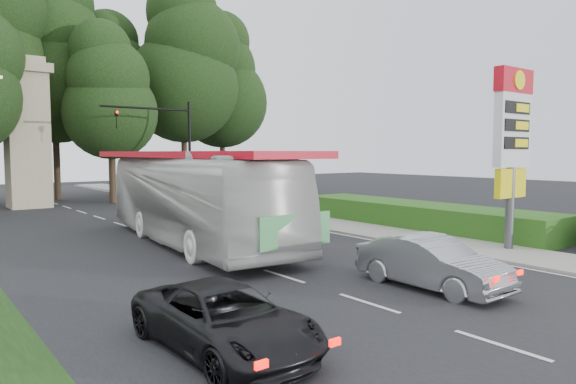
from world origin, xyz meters
TOP-DOWN VIEW (x-y plane):
  - ground at (0.00, 0.00)m, footprint 120.00×120.00m
  - road_surface at (0.00, 12.00)m, footprint 14.00×80.00m
  - sidewalk_right at (8.50, 12.00)m, footprint 3.00×80.00m
  - hedge at (11.50, 8.00)m, footprint 3.00×14.00m
  - gas_station_pylon at (9.20, 1.99)m, footprint 2.10×0.45m
  - traffic_signal_mast at (5.68, 24.00)m, footprint 6.10×0.35m
  - monument at (-2.00, 30.00)m, footprint 3.00×3.00m
  - tree_center_right at (1.00, 35.00)m, footprint 9.24×9.24m
  - tree_east_near at (6.00, 37.00)m, footprint 8.12×8.12m
  - tree_east_mid at (11.00, 33.00)m, footprint 9.52×9.52m
  - tree_far_east at (16.00, 35.00)m, footprint 8.68×8.68m
  - tree_monument_right at (3.50, 29.50)m, footprint 6.72×6.72m
  - transit_bus at (0.49, 10.69)m, footprint 4.66×13.90m
  - sedan_silver at (2.43, 0.47)m, footprint 1.56×4.40m
  - suv_charcoal at (-4.35, 0.08)m, footprint 2.20×4.54m

SIDE VIEW (x-z plane):
  - ground at x=0.00m, z-range 0.00..0.00m
  - road_surface at x=0.00m, z-range 0.00..0.02m
  - sidewalk_right at x=8.50m, z-range 0.00..0.12m
  - hedge at x=11.50m, z-range 0.00..1.20m
  - suv_charcoal at x=-4.35m, z-range 0.00..1.24m
  - sedan_silver at x=2.43m, z-range 0.00..1.45m
  - transit_bus at x=0.49m, z-range 0.00..3.80m
  - gas_station_pylon at x=9.20m, z-range 1.02..7.87m
  - traffic_signal_mast at x=5.68m, z-range 1.07..8.27m
  - monument at x=-2.00m, z-range 0.08..10.13m
  - tree_monument_right at x=3.50m, z-range 1.41..14.61m
  - tree_east_near at x=6.00m, z-range 1.71..17.66m
  - tree_far_east at x=16.00m, z-range 1.83..18.88m
  - tree_center_right at x=1.00m, z-range 1.94..20.09m
  - tree_east_mid at x=11.00m, z-range 2.00..20.70m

